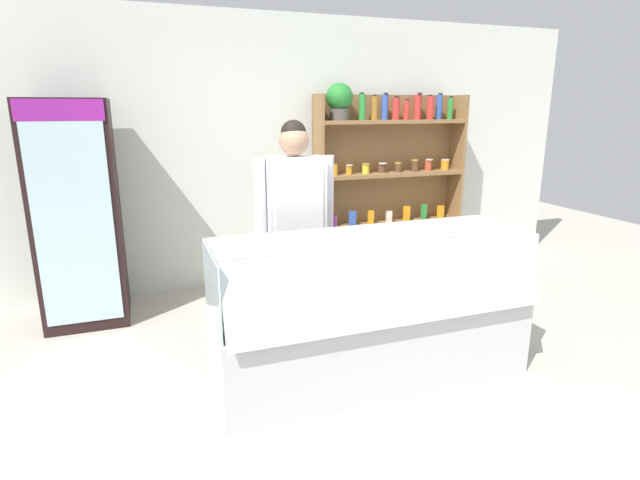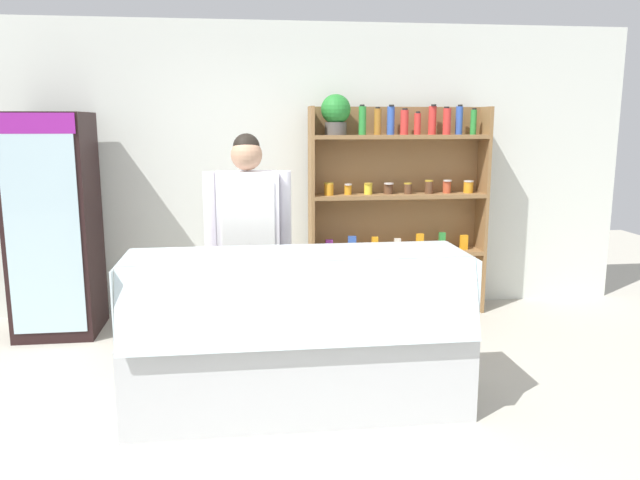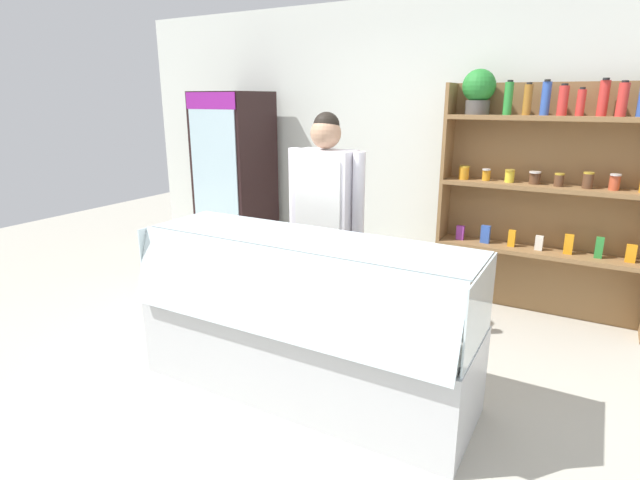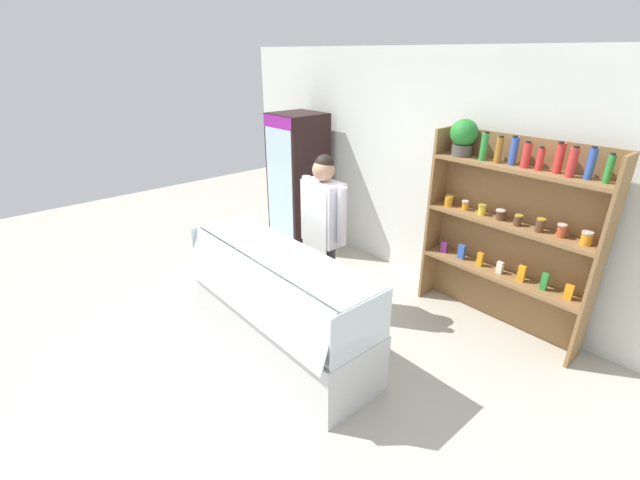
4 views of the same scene
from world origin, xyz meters
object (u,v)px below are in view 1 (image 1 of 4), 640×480
shelving_unit (383,169)px  shop_clerk (295,212)px  drinks_fridge (78,214)px  deli_display_case (370,334)px

shelving_unit → shop_clerk: size_ratio=1.19×
drinks_fridge → deli_display_case: size_ratio=0.89×
drinks_fridge → deli_display_case: (1.89, -1.74, -0.62)m
shop_clerk → deli_display_case: bearing=-70.6°
shelving_unit → deli_display_case: size_ratio=0.97×
shelving_unit → shop_clerk: shelving_unit is taller
shelving_unit → deli_display_case: 2.39m
drinks_fridge → deli_display_case: 2.65m
shelving_unit → deli_display_case: bearing=-118.4°
shop_clerk → drinks_fridge: bearing=149.7°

